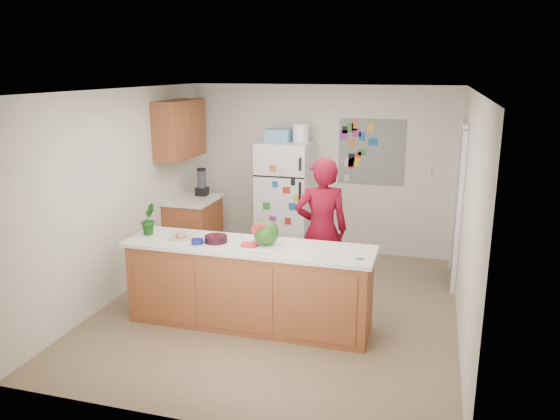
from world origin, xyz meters
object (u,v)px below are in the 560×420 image
(refrigerator, at_px, (285,199))
(cherry_bowl, at_px, (216,239))
(person, at_px, (321,231))
(watermelon, at_px, (266,233))

(refrigerator, bearing_deg, cherry_bowl, -92.68)
(refrigerator, height_order, person, person)
(person, relative_size, watermelon, 6.45)
(person, bearing_deg, cherry_bowl, 21.09)
(cherry_bowl, bearing_deg, refrigerator, 87.32)
(refrigerator, xyz_separation_m, watermelon, (0.45, -2.38, 0.22))
(refrigerator, relative_size, watermelon, 6.28)
(refrigerator, relative_size, cherry_bowl, 6.98)
(watermelon, relative_size, cherry_bowl, 1.11)
(refrigerator, height_order, cherry_bowl, refrigerator)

